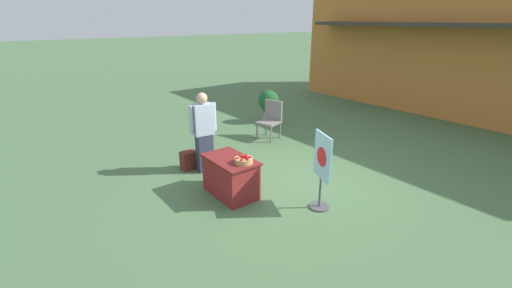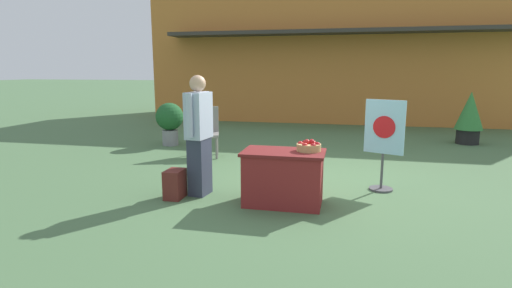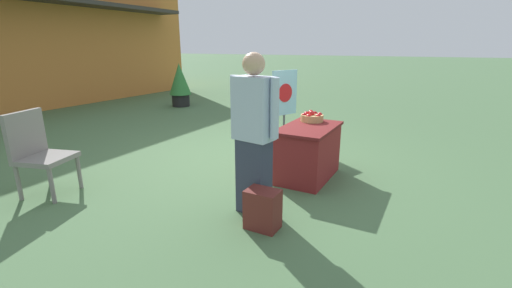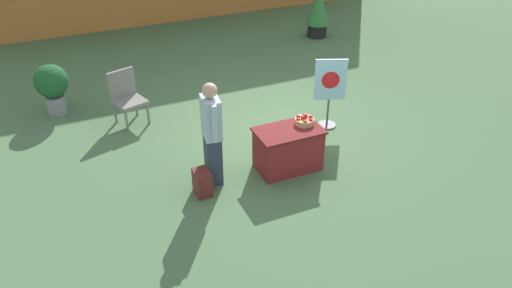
{
  "view_description": "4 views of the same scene",
  "coord_description": "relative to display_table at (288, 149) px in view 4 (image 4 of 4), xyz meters",
  "views": [
    {
      "loc": [
        4.66,
        -4.35,
        3.21
      ],
      "look_at": [
        -0.65,
        -0.27,
        0.75
      ],
      "focal_mm": 24.0,
      "sensor_mm": 36.0,
      "label": 1
    },
    {
      "loc": [
        0.5,
        -6.4,
        1.84
      ],
      "look_at": [
        -0.79,
        -0.75,
        0.76
      ],
      "focal_mm": 28.0,
      "sensor_mm": 36.0,
      "label": 2
    },
    {
      "loc": [
        -4.72,
        -2.69,
        1.83
      ],
      "look_at": [
        -0.84,
        -0.58,
        0.55
      ],
      "focal_mm": 24.0,
      "sensor_mm": 36.0,
      "label": 3
    },
    {
      "loc": [
        -3.73,
        -7.41,
        4.88
      ],
      "look_at": [
        -0.84,
        -0.97,
        0.52
      ],
      "focal_mm": 35.0,
      "sensor_mm": 36.0,
      "label": 4
    }
  ],
  "objects": [
    {
      "name": "ground_plane",
      "position": [
        0.32,
        1.14,
        -0.38
      ],
      "size": [
        120.0,
        120.0,
        0.0
      ],
      "primitive_type": "plane",
      "color": "#4C7047"
    },
    {
      "name": "display_table",
      "position": [
        0.0,
        0.0,
        0.0
      ],
      "size": [
        1.12,
        0.68,
        0.75
      ],
      "color": "maroon",
      "rests_on": "ground_plane"
    },
    {
      "name": "apple_basket",
      "position": [
        0.33,
        0.08,
        0.44
      ],
      "size": [
        0.33,
        0.33,
        0.16
      ],
      "color": "tan",
      "rests_on": "display_table"
    },
    {
      "name": "person_visitor",
      "position": [
        -1.28,
        0.17,
        0.53
      ],
      "size": [
        0.31,
        0.61,
        1.77
      ],
      "rotation": [
        0.0,
        0.0,
        -0.13
      ],
      "color": "#33384C",
      "rests_on": "ground_plane"
    },
    {
      "name": "backpack",
      "position": [
        -1.57,
        -0.1,
        -0.17
      ],
      "size": [
        0.24,
        0.34,
        0.42
      ],
      "color": "maroon",
      "rests_on": "ground_plane"
    },
    {
      "name": "poster_board",
      "position": [
        1.38,
        0.98,
        0.39
      ],
      "size": [
        0.57,
        0.36,
        1.4
      ],
      "rotation": [
        0.0,
        0.0,
        -1.96
      ],
      "color": "#4C4C51",
      "rests_on": "ground_plane"
    },
    {
      "name": "patio_chair",
      "position": [
        -2.13,
        2.77,
        0.21
      ],
      "size": [
        0.69,
        0.69,
        1.06
      ],
      "rotation": [
        0.0,
        0.0,
        5.01
      ],
      "color": "gray",
      "rests_on": "ground_plane"
    },
    {
      "name": "potted_plant_near_left",
      "position": [
        -3.41,
        3.74,
        0.25
      ],
      "size": [
        0.67,
        0.67,
        1.05
      ],
      "color": "gray",
      "rests_on": "ground_plane"
    },
    {
      "name": "potted_plant_far_left",
      "position": [
        3.81,
        5.57,
        0.33
      ],
      "size": [
        0.67,
        0.67,
        1.31
      ],
      "color": "black",
      "rests_on": "ground_plane"
    }
  ]
}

